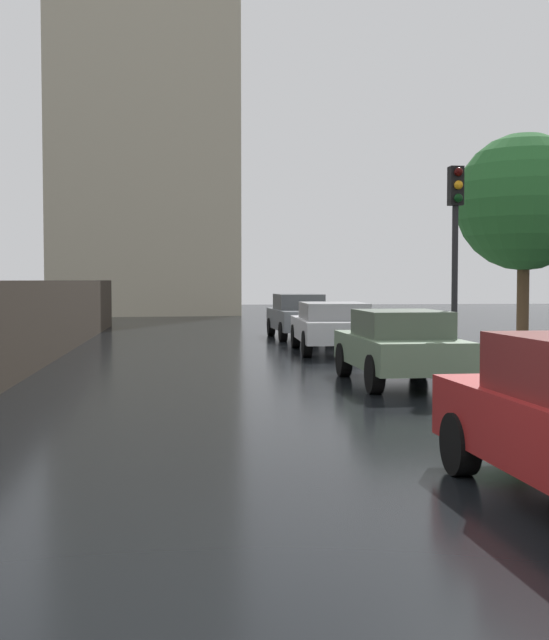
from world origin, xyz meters
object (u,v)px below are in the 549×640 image
object	(u,v)px
traffic_light	(456,229)
car_white_mid_road	(332,325)
street_tree_near	(524,203)
car_grey_far_lane	(299,316)
car_green_far_ahead	(399,345)

from	to	relation	value
traffic_light	car_white_mid_road	bearing A→B (deg)	102.01
traffic_light	street_tree_near	size ratio (longest dim) A/B	0.76
car_white_mid_road	traffic_light	size ratio (longest dim) A/B	1.14
car_white_mid_road	car_grey_far_lane	world-z (taller)	car_grey_far_lane
car_white_mid_road	traffic_light	distance (m)	6.72
car_white_mid_road	car_green_far_ahead	size ratio (longest dim) A/B	1.16
traffic_light	street_tree_near	distance (m)	3.49
car_green_far_ahead	traffic_light	world-z (taller)	traffic_light
car_white_mid_road	street_tree_near	world-z (taller)	street_tree_near
car_green_far_ahead	traffic_light	xyz separation A→B (m)	(1.28, 0.70, 2.20)
car_green_far_ahead	car_grey_far_lane	bearing A→B (deg)	90.09
car_white_mid_road	street_tree_near	bearing A→B (deg)	-43.52
car_grey_far_lane	car_white_mid_road	bearing A→B (deg)	-90.18
car_white_mid_road	car_green_far_ahead	xyz separation A→B (m)	(0.04, -6.92, -0.00)
car_green_far_ahead	car_white_mid_road	bearing A→B (deg)	89.45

